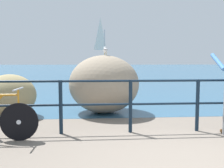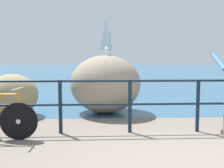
% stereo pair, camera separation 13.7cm
% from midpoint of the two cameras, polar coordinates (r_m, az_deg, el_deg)
% --- Properties ---
extents(ground_plane, '(120.00, 120.00, 0.10)m').
position_cam_midpoint_polar(ground_plane, '(23.17, -1.00, 1.68)').
color(ground_plane, '#6B6056').
extents(sea_surface, '(120.00, 90.00, 0.01)m').
position_cam_midpoint_polar(sea_surface, '(51.02, -2.78, 3.66)').
color(sea_surface, '#2D5675').
rests_on(sea_surface, ground_plane).
extents(promenade_railing, '(9.35, 0.07, 1.02)m').
position_cam_midpoint_polar(promenade_railing, '(4.99, 10.96, -3.42)').
color(promenade_railing, black).
rests_on(promenade_railing, ground_plane).
extents(breakwater_boulder_main, '(1.86, 1.86, 1.53)m').
position_cam_midpoint_polar(breakwater_boulder_main, '(6.73, -2.40, -0.02)').
color(breakwater_boulder_main, gray).
rests_on(breakwater_boulder_main, ground).
extents(breakwater_boulder_left, '(1.27, 1.21, 1.05)m').
position_cam_midpoint_polar(breakwater_boulder_left, '(6.73, -22.59, -2.44)').
color(breakwater_boulder_left, '#92845D').
rests_on(breakwater_boulder_left, ground).
extents(seagull, '(0.13, 0.34, 0.23)m').
position_cam_midpoint_polar(seagull, '(6.73, -2.10, 7.68)').
color(seagull, gold).
rests_on(seagull, breakwater_boulder_main).
extents(sailboat, '(3.82, 4.21, 6.16)m').
position_cam_midpoint_polar(sailboat, '(28.73, -2.13, 3.87)').
color(sailboat, white).
rests_on(sailboat, sea_surface).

